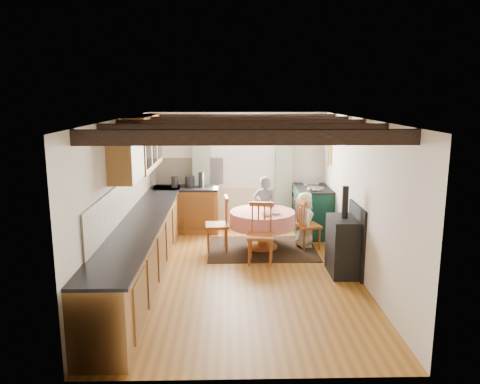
{
  "coord_description": "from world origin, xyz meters",
  "views": [
    {
      "loc": [
        -0.19,
        -6.92,
        2.74
      ],
      "look_at": [
        0.0,
        0.8,
        1.15
      ],
      "focal_mm": 35.34,
      "sensor_mm": 36.0,
      "label": 1
    }
  ],
  "objects_px": {
    "chair_near": "(261,234)",
    "dining_table": "(262,230)",
    "child_right": "(304,220)",
    "chair_right": "(309,224)",
    "aga_range": "(312,211)",
    "cast_iron_stove": "(344,231)",
    "cup": "(270,204)",
    "chair_left": "(217,223)",
    "child_far": "(265,208)"
  },
  "relations": [
    {
      "from": "child_far",
      "to": "child_right",
      "type": "relative_size",
      "value": 1.21
    },
    {
      "from": "dining_table",
      "to": "chair_right",
      "type": "distance_m",
      "value": 0.85
    },
    {
      "from": "child_right",
      "to": "cast_iron_stove",
      "type": "bearing_deg",
      "value": -167.87
    },
    {
      "from": "child_far",
      "to": "cup",
      "type": "height_order",
      "value": "child_far"
    },
    {
      "from": "chair_near",
      "to": "dining_table",
      "type": "bearing_deg",
      "value": 91.68
    },
    {
      "from": "aga_range",
      "to": "cast_iron_stove",
      "type": "distance_m",
      "value": 2.13
    },
    {
      "from": "child_right",
      "to": "chair_left",
      "type": "bearing_deg",
      "value": 91.23
    },
    {
      "from": "chair_near",
      "to": "cup",
      "type": "bearing_deg",
      "value": 85.27
    },
    {
      "from": "chair_near",
      "to": "cup",
      "type": "relative_size",
      "value": 9.85
    },
    {
      "from": "aga_range",
      "to": "child_right",
      "type": "distance_m",
      "value": 0.81
    },
    {
      "from": "dining_table",
      "to": "chair_right",
      "type": "height_order",
      "value": "chair_right"
    },
    {
      "from": "chair_near",
      "to": "child_right",
      "type": "bearing_deg",
      "value": 52.67
    },
    {
      "from": "dining_table",
      "to": "chair_right",
      "type": "xyz_separation_m",
      "value": [
        0.84,
        0.03,
        0.11
      ]
    },
    {
      "from": "chair_right",
      "to": "child_right",
      "type": "height_order",
      "value": "child_right"
    },
    {
      "from": "aga_range",
      "to": "child_far",
      "type": "bearing_deg",
      "value": -165.95
    },
    {
      "from": "cast_iron_stove",
      "to": "child_far",
      "type": "relative_size",
      "value": 1.13
    },
    {
      "from": "chair_right",
      "to": "aga_range",
      "type": "relative_size",
      "value": 0.86
    },
    {
      "from": "child_right",
      "to": "dining_table",
      "type": "bearing_deg",
      "value": 95.34
    },
    {
      "from": "cast_iron_stove",
      "to": "child_right",
      "type": "xyz_separation_m",
      "value": [
        -0.39,
        1.35,
        -0.19
      ]
    },
    {
      "from": "cast_iron_stove",
      "to": "child_right",
      "type": "distance_m",
      "value": 1.42
    },
    {
      "from": "chair_right",
      "to": "child_right",
      "type": "xyz_separation_m",
      "value": [
        -0.06,
        0.09,
        0.05
      ]
    },
    {
      "from": "chair_right",
      "to": "cup",
      "type": "distance_m",
      "value": 0.8
    },
    {
      "from": "child_far",
      "to": "cup",
      "type": "bearing_deg",
      "value": 113.76
    },
    {
      "from": "chair_left",
      "to": "cup",
      "type": "xyz_separation_m",
      "value": [
        0.97,
        0.35,
        0.26
      ]
    },
    {
      "from": "chair_left",
      "to": "chair_right",
      "type": "relative_size",
      "value": 1.08
    },
    {
      "from": "chair_right",
      "to": "child_right",
      "type": "bearing_deg",
      "value": 17.49
    },
    {
      "from": "dining_table",
      "to": "chair_near",
      "type": "distance_m",
      "value": 0.75
    },
    {
      "from": "aga_range",
      "to": "child_far",
      "type": "xyz_separation_m",
      "value": [
        -0.97,
        -0.24,
        0.12
      ]
    },
    {
      "from": "chair_near",
      "to": "child_right",
      "type": "height_order",
      "value": "child_right"
    },
    {
      "from": "aga_range",
      "to": "child_right",
      "type": "relative_size",
      "value": 1.04
    },
    {
      "from": "cast_iron_stove",
      "to": "cup",
      "type": "height_order",
      "value": "cast_iron_stove"
    },
    {
      "from": "chair_left",
      "to": "child_right",
      "type": "distance_m",
      "value": 1.6
    },
    {
      "from": "chair_right",
      "to": "aga_range",
      "type": "distance_m",
      "value": 0.88
    },
    {
      "from": "dining_table",
      "to": "aga_range",
      "type": "relative_size",
      "value": 1.09
    },
    {
      "from": "cup",
      "to": "dining_table",
      "type": "bearing_deg",
      "value": -115.22
    },
    {
      "from": "chair_near",
      "to": "child_right",
      "type": "relative_size",
      "value": 0.99
    },
    {
      "from": "dining_table",
      "to": "cup",
      "type": "relative_size",
      "value": 11.39
    },
    {
      "from": "chair_left",
      "to": "aga_range",
      "type": "xyz_separation_m",
      "value": [
        1.87,
        0.9,
        -0.0
      ]
    },
    {
      "from": "aga_range",
      "to": "child_far",
      "type": "distance_m",
      "value": 1.01
    },
    {
      "from": "child_far",
      "to": "child_right",
      "type": "distance_m",
      "value": 0.87
    },
    {
      "from": "cup",
      "to": "chair_left",
      "type": "bearing_deg",
      "value": -160.03
    },
    {
      "from": "dining_table",
      "to": "child_far",
      "type": "distance_m",
      "value": 0.7
    },
    {
      "from": "chair_left",
      "to": "cup",
      "type": "bearing_deg",
      "value": 105.99
    },
    {
      "from": "dining_table",
      "to": "aga_range",
      "type": "distance_m",
      "value": 1.39
    },
    {
      "from": "chair_right",
      "to": "child_right",
      "type": "relative_size",
      "value": 0.9
    },
    {
      "from": "child_right",
      "to": "chair_right",
      "type": "bearing_deg",
      "value": -151.1
    },
    {
      "from": "chair_left",
      "to": "chair_right",
      "type": "height_order",
      "value": "chair_left"
    },
    {
      "from": "chair_left",
      "to": "child_right",
      "type": "bearing_deg",
      "value": 91.16
    },
    {
      "from": "cup",
      "to": "child_far",
      "type": "bearing_deg",
      "value": 102.57
    },
    {
      "from": "chair_near",
      "to": "cast_iron_stove",
      "type": "xyz_separation_m",
      "value": [
        1.25,
        -0.5,
        0.19
      ]
    }
  ]
}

